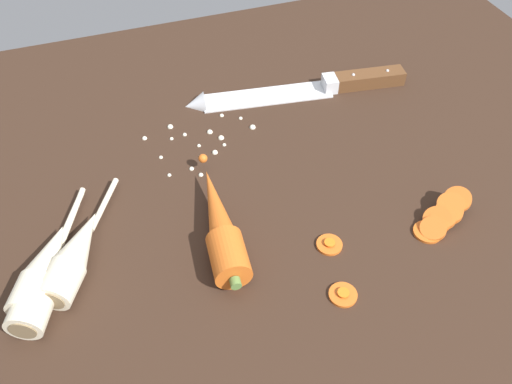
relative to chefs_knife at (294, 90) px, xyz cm
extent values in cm
cube|color=#332116|center=(-12.86, -17.25, -2.65)|extent=(120.00, 90.00, 4.00)
cube|color=silver|center=(-4.17, 0.57, -0.40)|extent=(20.41, 7.08, 0.50)
cone|color=silver|center=(-15.27, 2.10, -0.40)|extent=(3.51, 4.33, 3.96)
cube|color=silver|center=(5.73, -0.79, 0.45)|extent=(2.38, 3.19, 2.20)
cube|color=brown|center=(12.17, -1.67, 0.45)|extent=(11.28, 4.27, 2.20)
sphere|color=silver|center=(9.40, -1.29, 1.55)|extent=(0.50, 0.50, 0.50)
sphere|color=silver|center=(14.95, -2.06, 1.55)|extent=(0.50, 0.50, 0.50)
cylinder|color=#D6601E|center=(-19.12, -28.09, 1.45)|extent=(4.70, 6.13, 4.20)
cone|color=#D6601E|center=(-18.50, -21.19, 1.45)|extent=(5.22, 14.16, 3.99)
sphere|color=#D6601E|center=(-17.65, -11.80, 1.45)|extent=(1.20, 1.20, 1.20)
cylinder|color=#5B7F3D|center=(-19.44, -31.56, 1.45)|extent=(1.29, 1.10, 1.20)
cylinder|color=beige|center=(-40.15, -27.71, 1.35)|extent=(5.50, 5.89, 4.00)
cone|color=beige|center=(-37.63, -21.67, 1.35)|extent=(6.73, 9.20, 3.80)
cylinder|color=beige|center=(-35.06, -15.47, 0.45)|extent=(4.13, 8.64, 0.70)
cylinder|color=#7A6647|center=(-41.05, -29.89, 1.35)|extent=(2.70, 1.35, 2.80)
cylinder|color=beige|center=(-37.02, -25.39, 1.35)|extent=(5.61, 5.75, 4.00)
cone|color=beige|center=(-34.09, -20.09, 1.35)|extent=(7.07, 8.63, 3.80)
cylinder|color=beige|center=(-31.10, -14.65, 0.45)|extent=(4.66, 7.69, 0.70)
cylinder|color=#7A6647|center=(-38.07, -27.31, 1.35)|extent=(2.60, 1.61, 2.80)
cylinder|color=beige|center=(-40.04, -26.07, 1.35)|extent=(5.36, 5.43, 4.00)
cone|color=beige|center=(-37.64, -20.84, 1.35)|extent=(6.53, 8.28, 3.80)
cylinder|color=beige|center=(-35.18, -15.49, 0.45)|extent=(3.96, 7.53, 0.70)
cylinder|color=#7A6647|center=(-40.90, -27.95, 1.35)|extent=(2.67, 1.44, 2.80)
cylinder|color=#D6601E|center=(4.83, -31.02, -0.30)|extent=(3.43, 3.43, 0.70)
cylinder|color=#D6601E|center=(5.45, -31.07, -0.06)|extent=(3.33, 3.19, 2.10)
cylinder|color=#D6601E|center=(6.51, -30.21, 0.19)|extent=(3.65, 3.48, 2.48)
cylinder|color=#D6601E|center=(7.25, -30.24, 0.43)|extent=(3.25, 3.13, 1.94)
cylinder|color=#D6601E|center=(8.23, -29.85, 0.68)|extent=(3.44, 3.34, 1.78)
cylinder|color=#D6601E|center=(8.86, -29.16, 0.92)|extent=(3.52, 3.39, 2.06)
cylinder|color=#D6601E|center=(9.98, -28.79, 1.17)|extent=(3.54, 3.37, 2.46)
cylinder|color=#D6601E|center=(-7.09, -28.91, -0.30)|extent=(3.08, 3.08, 0.70)
cylinder|color=orange|center=(-7.09, -28.91, -0.03)|extent=(1.29, 1.29, 0.16)
cylinder|color=#D6601E|center=(-8.54, -35.61, -0.30)|extent=(3.13, 3.13, 0.70)
cylinder|color=orange|center=(-8.54, -35.61, -0.03)|extent=(1.32, 1.32, 0.16)
sphere|color=silver|center=(-12.13, -1.56, -0.34)|extent=(0.63, 0.63, 0.63)
sphere|color=silver|center=(-9.67, -3.11, -0.37)|extent=(0.57, 0.57, 0.57)
sphere|color=silver|center=(-23.97, -2.91, -0.30)|extent=(0.70, 0.70, 0.70)
sphere|color=silver|center=(-20.36, -4.25, -0.38)|extent=(0.54, 0.54, 0.54)
sphere|color=silver|center=(-13.66, -6.40, -0.23)|extent=(0.85, 0.85, 0.85)
sphere|color=silver|center=(-17.41, -9.15, -0.39)|extent=(0.52, 0.52, 0.52)
sphere|color=silver|center=(-15.33, -9.04, -0.25)|extent=(0.80, 0.80, 0.80)
sphere|color=silver|center=(-8.67, -5.66, -0.21)|extent=(0.89, 0.89, 0.89)
sphere|color=silver|center=(-19.18, -11.10, -0.33)|extent=(0.64, 0.64, 0.64)
sphere|color=silver|center=(-22.61, -7.54, -0.38)|extent=(0.55, 0.55, 0.55)
sphere|color=silver|center=(-14.83, -4.62, -0.24)|extent=(0.82, 0.82, 0.82)
sphere|color=silver|center=(-13.66, -7.94, -0.38)|extent=(0.54, 0.54, 0.54)
sphere|color=silver|center=(-18.38, -3.99, -0.35)|extent=(0.60, 0.60, 0.60)
sphere|color=silver|center=(-17.06, -6.94, -0.38)|extent=(0.54, 0.54, 0.54)
sphere|color=silver|center=(-22.28, -11.30, -0.38)|extent=(0.53, 0.53, 0.53)
sphere|color=silver|center=(-18.31, -12.63, -0.33)|extent=(0.63, 0.63, 0.63)
sphere|color=silver|center=(-19.96, -1.63, -0.23)|extent=(0.84, 0.84, 0.84)
camera|label=1|loc=(-27.56, -61.62, 48.88)|focal=36.96mm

